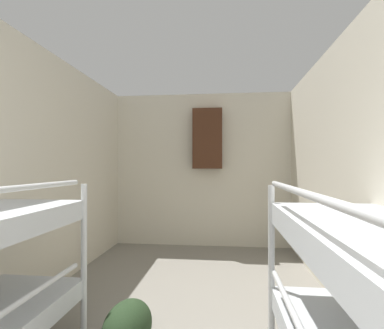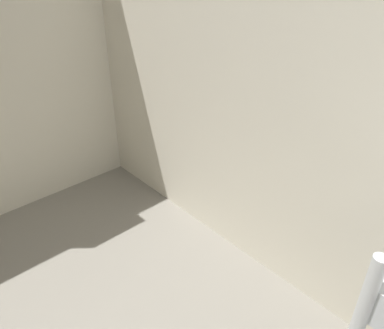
{
  "view_description": "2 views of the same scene",
  "coord_description": "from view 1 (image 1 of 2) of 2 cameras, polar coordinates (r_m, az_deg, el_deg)",
  "views": [
    {
      "loc": [
        0.36,
        0.37,
        1.21
      ],
      "look_at": [
        -0.02,
        3.75,
        1.24
      ],
      "focal_mm": 28.0,
      "sensor_mm": 36.0,
      "label": 1
    },
    {
      "loc": [
        -0.2,
        2.27,
        1.81
      ],
      "look_at": [
        0.8,
        3.37,
        0.93
      ],
      "focal_mm": 35.0,
      "sensor_mm": 36.0,
      "label": 2
    }
  ],
  "objects": [
    {
      "name": "wall_right",
      "position": [
        2.33,
        31.87,
        -1.47
      ],
      "size": [
        0.06,
        5.07,
        2.33
      ],
      "color": "beige",
      "rests_on": "ground_plane"
    },
    {
      "name": "wall_back",
      "position": [
        4.62,
        1.87,
        -0.98
      ],
      "size": [
        2.79,
        0.06,
        2.33
      ],
      "color": "beige",
      "rests_on": "ground_plane"
    },
    {
      "name": "duffel_bag",
      "position": [
        2.29,
        -12.14,
        -27.88
      ],
      "size": [
        0.31,
        0.47,
        0.31
      ],
      "color": "#23381E",
      "rests_on": "ground_plane"
    },
    {
      "name": "hanging_coat",
      "position": [
        4.49,
        2.94,
        4.96
      ],
      "size": [
        0.44,
        0.12,
        0.9
      ],
      "color": "#472819"
    }
  ]
}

